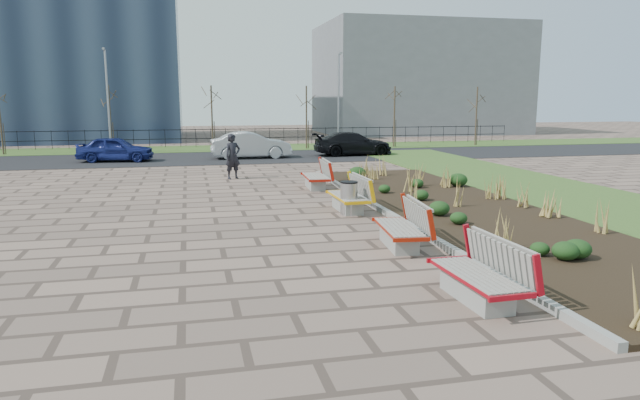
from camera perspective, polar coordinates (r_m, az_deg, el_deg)
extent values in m
plane|color=#786053|center=(10.49, -4.36, -8.00)|extent=(120.00, 120.00, 0.00)
cube|color=black|center=(17.05, 14.20, -1.03)|extent=(4.50, 18.00, 0.10)
cube|color=gray|center=(16.12, 6.81, -1.33)|extent=(0.16, 18.00, 0.15)
cube|color=#33511E|center=(19.66, 26.63, -0.43)|extent=(5.00, 38.00, 0.04)
cube|color=#33511E|center=(38.03, -10.74, 5.08)|extent=(80.00, 5.00, 0.04)
cube|color=black|center=(32.06, -10.30, 4.17)|extent=(80.00, 7.00, 0.02)
cylinder|color=#B2B2B7|center=(16.15, 2.91, 0.16)|extent=(0.48, 0.48, 0.93)
imported|color=black|center=(23.57, -8.71, 4.33)|extent=(0.79, 0.67, 1.84)
imported|color=navy|center=(31.49, -19.77, 4.83)|extent=(3.97, 2.00, 1.30)
imported|color=#9DA0A4|center=(31.57, -6.91, 5.48)|extent=(4.37, 1.62, 1.43)
imported|color=black|center=(33.06, 3.32, 5.65)|extent=(4.60, 2.02, 1.31)
cube|color=slate|center=(56.15, 9.74, 11.78)|extent=(18.00, 12.00, 10.00)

